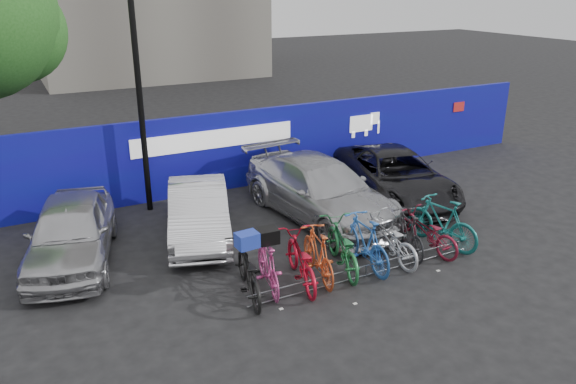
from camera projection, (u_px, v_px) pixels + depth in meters
ground at (350, 265)px, 12.69m from camera, size 100.00×100.00×0.00m
hoarding at (246, 148)px, 17.27m from camera, size 22.00×0.18×2.40m
lamppost at (139, 94)px, 14.67m from camera, size 0.25×0.50×6.11m
bike_rack at (366, 271)px, 12.13m from camera, size 5.60×0.03×0.30m
car_0 at (71, 232)px, 12.64m from camera, size 2.78×4.63×1.48m
car_1 at (199, 211)px, 13.93m from camera, size 2.56×4.30×1.34m
car_2 at (320, 190)px, 15.06m from camera, size 2.73×5.59×1.57m
car_3 at (395, 175)px, 16.38m from camera, size 3.46×5.52×1.42m
bike_0 at (248, 271)px, 11.30m from camera, size 1.12×2.17×1.09m
bike_1 at (268, 265)px, 11.57m from camera, size 0.83×1.83×1.06m
bike_2 at (301, 260)px, 11.77m from camera, size 1.14×2.16×1.08m
bike_3 at (318, 254)px, 11.98m from camera, size 0.86×1.94×1.13m
bike_4 at (342, 247)px, 12.35m from camera, size 1.24×2.22×1.11m
bike_5 at (365, 242)px, 12.45m from camera, size 0.66×2.05×1.21m
bike_6 at (388, 239)px, 12.78m from camera, size 0.78×2.03×1.05m
bike_7 at (408, 233)px, 13.09m from camera, size 0.90×1.81×1.05m
bike_8 at (426, 232)px, 13.20m from camera, size 0.94×1.95×0.98m
bike_9 at (442, 222)px, 13.46m from camera, size 1.02×2.13×1.23m
cargo_crate at (247, 240)px, 11.06m from camera, size 0.45×0.36×0.31m
cargo_topcase at (268, 236)px, 11.33m from camera, size 0.43×0.39×0.30m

